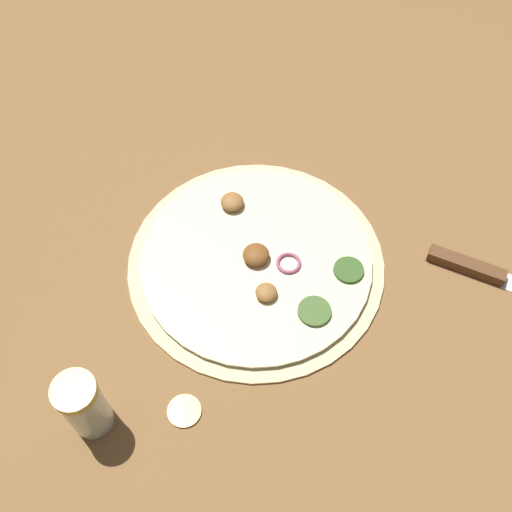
{
  "coord_description": "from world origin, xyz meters",
  "views": [
    {
      "loc": [
        -0.01,
        0.46,
        0.74
      ],
      "look_at": [
        0.0,
        0.0,
        0.02
      ],
      "focal_mm": 42.0,
      "sensor_mm": 36.0,
      "label": 1
    }
  ],
  "objects_px": {
    "pizza": "(257,261)",
    "spice_jar": "(84,406)",
    "loose_cap": "(184,411)",
    "knife": "(494,274)"
  },
  "relations": [
    {
      "from": "pizza",
      "to": "spice_jar",
      "type": "relative_size",
      "value": 3.4
    },
    {
      "from": "loose_cap",
      "to": "spice_jar",
      "type": "bearing_deg",
      "value": 7.59
    },
    {
      "from": "spice_jar",
      "to": "loose_cap",
      "type": "bearing_deg",
      "value": -172.41
    },
    {
      "from": "pizza",
      "to": "spice_jar",
      "type": "height_order",
      "value": "spice_jar"
    },
    {
      "from": "loose_cap",
      "to": "pizza",
      "type": "bearing_deg",
      "value": -110.66
    },
    {
      "from": "spice_jar",
      "to": "loose_cap",
      "type": "height_order",
      "value": "spice_jar"
    },
    {
      "from": "spice_jar",
      "to": "loose_cap",
      "type": "distance_m",
      "value": 0.12
    },
    {
      "from": "pizza",
      "to": "knife",
      "type": "relative_size",
      "value": 1.27
    },
    {
      "from": "knife",
      "to": "pizza",
      "type": "bearing_deg",
      "value": -159.44
    },
    {
      "from": "pizza",
      "to": "loose_cap",
      "type": "bearing_deg",
      "value": 69.34
    }
  ]
}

